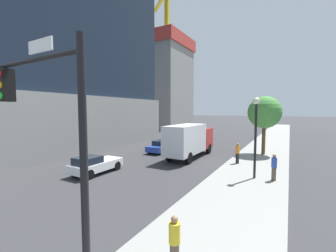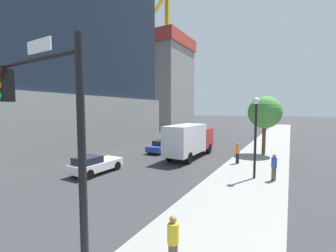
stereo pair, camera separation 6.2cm
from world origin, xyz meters
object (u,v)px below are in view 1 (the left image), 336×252
at_px(traffic_light_pole, 45,116).
at_px(pedestrian_blue_shirt, 274,167).
at_px(car_white, 95,164).
at_px(box_truck, 189,139).
at_px(street_tree, 264,113).
at_px(construction_building, 162,79).
at_px(car_blue, 162,146).
at_px(pedestrian_orange_shirt, 237,153).
at_px(street_lamp, 256,125).
at_px(car_gold, 196,137).
at_px(pedestrian_yellow_shirt, 174,242).

relative_size(traffic_light_pole, pedestrian_blue_shirt, 3.73).
xyz_separation_m(car_white, box_truck, (3.98, 8.56, 1.18)).
bearing_deg(street_tree, construction_building, 137.15).
height_order(car_blue, pedestrian_orange_shirt, pedestrian_orange_shirt).
height_order(pedestrian_orange_shirt, pedestrian_blue_shirt, pedestrian_orange_shirt).
xyz_separation_m(car_white, pedestrian_blue_shirt, (11.89, 4.39, 0.35)).
height_order(traffic_light_pole, box_truck, traffic_light_pole).
height_order(street_tree, box_truck, street_tree).
bearing_deg(construction_building, pedestrian_orange_shirt, -49.88).
height_order(traffic_light_pole, car_white, traffic_light_pole).
distance_m(car_white, pedestrian_blue_shirt, 12.68).
bearing_deg(street_lamp, construction_building, 128.98).
relative_size(car_white, box_truck, 0.51).
bearing_deg(construction_building, traffic_light_pole, -62.58).
distance_m(traffic_light_pole, box_truck, 16.66).
bearing_deg(car_blue, pedestrian_blue_shirt, -24.11).
bearing_deg(car_gold, box_truck, -71.20).
distance_m(street_lamp, box_truck, 8.16).
height_order(street_lamp, car_blue, street_lamp).
bearing_deg(box_truck, car_white, -114.93).
bearing_deg(car_gold, pedestrian_blue_shirt, -53.14).
bearing_deg(street_tree, pedestrian_yellow_shirt, -91.38).
distance_m(street_tree, car_blue, 11.64).
height_order(street_lamp, pedestrian_yellow_shirt, street_lamp).
distance_m(box_truck, pedestrian_orange_shirt, 4.94).
bearing_deg(car_white, car_blue, 90.00).
xyz_separation_m(car_gold, pedestrian_yellow_shirt, (9.89, -26.13, 0.29)).
relative_size(street_lamp, car_white, 1.37).
xyz_separation_m(pedestrian_yellow_shirt, pedestrian_blue_shirt, (2.00, 10.28, 0.09)).
distance_m(box_truck, pedestrian_blue_shirt, 8.98).
xyz_separation_m(street_tree, pedestrian_orange_shirt, (-1.54, -5.43, -3.48)).
bearing_deg(pedestrian_yellow_shirt, car_white, 149.25).
bearing_deg(pedestrian_yellow_shirt, box_truck, 112.25).
distance_m(car_gold, pedestrian_yellow_shirt, 27.94).
distance_m(pedestrian_orange_shirt, pedestrian_yellow_shirt, 13.87).
distance_m(car_blue, car_gold, 10.53).
bearing_deg(car_white, street_lamp, 21.99).
bearing_deg(car_blue, pedestrian_yellow_shirt, -57.63).
relative_size(construction_building, car_white, 8.36).
xyz_separation_m(construction_building, street_lamp, (28.36, -35.04, -9.58)).
relative_size(car_blue, pedestrian_blue_shirt, 2.32).
distance_m(street_tree, pedestrian_yellow_shirt, 19.60).
bearing_deg(pedestrian_blue_shirt, box_truck, 152.21).
distance_m(traffic_light_pole, street_lamp, 12.63).
bearing_deg(pedestrian_orange_shirt, pedestrian_yellow_shirt, -85.56).
relative_size(traffic_light_pole, box_truck, 0.84).
xyz_separation_m(car_gold, car_white, (0.00, -20.24, 0.03)).
distance_m(car_gold, box_truck, 12.40).
xyz_separation_m(car_gold, box_truck, (3.98, -11.68, 1.22)).
bearing_deg(car_blue, pedestrian_orange_shirt, -11.30).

